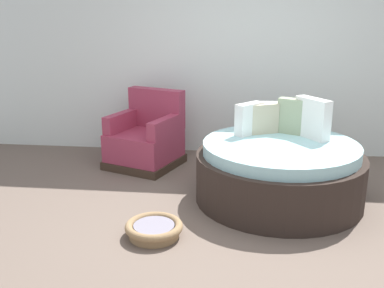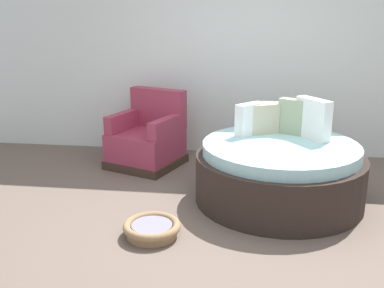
# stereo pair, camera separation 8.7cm
# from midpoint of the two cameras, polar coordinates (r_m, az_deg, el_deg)

# --- Properties ---
(ground_plane) EXTENTS (8.00, 8.00, 0.02)m
(ground_plane) POSITION_cam_midpoint_polar(r_m,az_deg,el_deg) (4.22, 5.84, -10.47)
(ground_plane) COLOR #66564C
(back_wall) EXTENTS (8.00, 0.12, 2.86)m
(back_wall) POSITION_cam_midpoint_polar(r_m,az_deg,el_deg) (6.09, 6.96, 12.04)
(back_wall) COLOR silver
(back_wall) RESTS_ON ground_plane
(round_daybed) EXTENTS (1.72, 1.72, 1.04)m
(round_daybed) POSITION_cam_midpoint_polar(r_m,az_deg,el_deg) (4.73, 11.53, -3.30)
(round_daybed) COLOR #2D231E
(round_daybed) RESTS_ON ground_plane
(red_armchair) EXTENTS (1.03, 1.03, 0.94)m
(red_armchair) POSITION_cam_midpoint_polar(r_m,az_deg,el_deg) (5.72, -5.17, 0.59)
(red_armchair) COLOR #38281E
(red_armchair) RESTS_ON ground_plane
(pet_basket) EXTENTS (0.51, 0.51, 0.13)m
(pet_basket) POSITION_cam_midpoint_polar(r_m,az_deg,el_deg) (4.02, -4.48, -10.63)
(pet_basket) COLOR #8E704C
(pet_basket) RESTS_ON ground_plane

